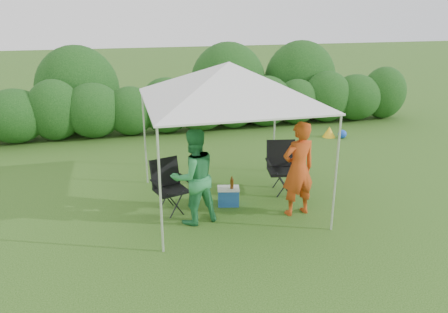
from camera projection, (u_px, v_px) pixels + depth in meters
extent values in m
plane|color=#3B6620|center=(235.00, 214.00, 8.38)|extent=(70.00, 70.00, 0.00)
ellipsoid|color=#1E4D18|center=(15.00, 116.00, 12.48)|extent=(1.80, 1.53, 1.57)
cylinder|color=#382616|center=(18.00, 137.00, 12.69)|extent=(0.12, 0.12, 0.30)
ellipsoid|color=#1E4D18|center=(54.00, 110.00, 12.69)|extent=(1.57, 1.34, 1.80)
cylinder|color=#382616|center=(58.00, 135.00, 12.94)|extent=(0.12, 0.12, 0.30)
ellipsoid|color=#1E4D18|center=(93.00, 111.00, 12.97)|extent=(1.72, 1.47, 1.65)
cylinder|color=#382616|center=(96.00, 132.00, 13.19)|extent=(0.12, 0.12, 0.30)
ellipsoid|color=#1E4D18|center=(131.00, 111.00, 13.24)|extent=(1.50, 1.28, 1.50)
cylinder|color=#382616|center=(132.00, 130.00, 13.44)|extent=(0.12, 0.12, 0.30)
ellipsoid|color=#1E4D18|center=(166.00, 105.00, 13.46)|extent=(1.65, 1.40, 1.73)
cylinder|color=#382616|center=(167.00, 128.00, 13.69)|extent=(0.12, 0.12, 0.30)
ellipsoid|color=#1E4D18|center=(201.00, 106.00, 13.74)|extent=(1.80, 1.53, 1.57)
cylinder|color=#382616|center=(201.00, 125.00, 13.95)|extent=(0.12, 0.12, 0.30)
ellipsoid|color=#1E4D18|center=(234.00, 101.00, 13.95)|extent=(1.58, 1.34, 1.80)
cylinder|color=#382616|center=(234.00, 123.00, 14.20)|extent=(0.12, 0.12, 0.30)
ellipsoid|color=#1E4D18|center=(266.00, 101.00, 14.23)|extent=(1.72, 1.47, 1.65)
cylinder|color=#382616|center=(265.00, 121.00, 14.45)|extent=(0.12, 0.12, 0.30)
ellipsoid|color=#1E4D18|center=(297.00, 102.00, 14.50)|extent=(1.50, 1.28, 1.50)
cylinder|color=#382616|center=(296.00, 119.00, 14.70)|extent=(0.12, 0.12, 0.30)
ellipsoid|color=#1E4D18|center=(327.00, 97.00, 14.72)|extent=(1.65, 1.40, 1.73)
cylinder|color=#382616|center=(325.00, 117.00, 14.95)|extent=(0.12, 0.12, 0.30)
ellipsoid|color=#1E4D18|center=(355.00, 97.00, 15.00)|extent=(1.80, 1.53, 1.57)
cylinder|color=#382616|center=(354.00, 115.00, 15.21)|extent=(0.12, 0.12, 0.30)
ellipsoid|color=#1E4D18|center=(384.00, 93.00, 15.21)|extent=(1.57, 1.34, 1.80)
cylinder|color=#382616|center=(381.00, 114.00, 15.46)|extent=(0.12, 0.12, 0.30)
cylinder|color=silver|center=(160.00, 192.00, 6.77)|extent=(0.04, 0.04, 2.10)
cylinder|color=silver|center=(336.00, 175.00, 7.47)|extent=(0.04, 0.04, 2.10)
cylinder|color=silver|center=(145.00, 138.00, 9.51)|extent=(0.04, 0.04, 2.10)
cylinder|color=silver|center=(274.00, 129.00, 10.21)|extent=(0.04, 0.04, 2.10)
cube|color=white|center=(229.00, 100.00, 8.14)|extent=(3.10, 3.10, 0.03)
pyramid|color=white|center=(229.00, 81.00, 8.02)|extent=(3.10, 3.10, 0.70)
cube|color=black|center=(283.00, 171.00, 9.21)|extent=(0.69, 0.65, 0.06)
cube|color=black|center=(281.00, 153.00, 9.34)|extent=(0.62, 0.27, 0.57)
cube|color=black|center=(269.00, 162.00, 9.12)|extent=(0.15, 0.51, 0.03)
cube|color=black|center=(298.00, 162.00, 9.16)|extent=(0.15, 0.51, 0.03)
cylinder|color=black|center=(273.00, 187.00, 9.03)|extent=(0.03, 0.03, 0.48)
cylinder|color=black|center=(297.00, 186.00, 9.07)|extent=(0.03, 0.03, 0.48)
cylinder|color=black|center=(269.00, 178.00, 9.51)|extent=(0.03, 0.03, 0.48)
cylinder|color=black|center=(291.00, 177.00, 9.54)|extent=(0.03, 0.03, 0.48)
cube|color=black|center=(171.00, 190.00, 8.34)|extent=(0.69, 0.66, 0.05)
cube|color=black|center=(165.00, 172.00, 8.43)|extent=(0.58, 0.31, 0.54)
cube|color=black|center=(156.00, 184.00, 8.13)|extent=(0.19, 0.47, 0.03)
cube|color=black|center=(184.00, 178.00, 8.41)|extent=(0.19, 0.47, 0.03)
cylinder|color=black|center=(165.00, 208.00, 8.10)|extent=(0.03, 0.03, 0.45)
cylinder|color=black|center=(188.00, 203.00, 8.34)|extent=(0.03, 0.03, 0.45)
cylinder|color=black|center=(155.00, 199.00, 8.49)|extent=(0.03, 0.03, 0.45)
cylinder|color=black|center=(177.00, 194.00, 8.72)|extent=(0.03, 0.03, 0.45)
imported|color=#C54316|center=(298.00, 169.00, 8.12)|extent=(0.73, 0.54, 1.83)
imported|color=#2D8B4C|center=(194.00, 177.00, 7.82)|extent=(1.01, 0.87, 1.78)
cube|color=#22539C|center=(228.00, 197.00, 8.73)|extent=(0.46, 0.37, 0.33)
cube|color=silver|center=(228.00, 188.00, 8.67)|extent=(0.49, 0.40, 0.03)
cylinder|color=#592D0C|center=(232.00, 182.00, 8.60)|extent=(0.07, 0.07, 0.25)
cone|color=yellow|center=(329.00, 132.00, 13.20)|extent=(0.39, 0.39, 0.32)
sphere|color=blue|center=(342.00, 134.00, 13.09)|extent=(0.26, 0.26, 0.26)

